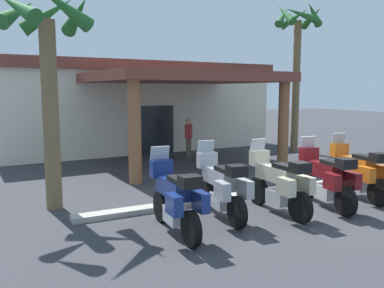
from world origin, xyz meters
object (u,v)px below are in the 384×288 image
(pedestrian, at_px, (189,135))
(palm_tree_near_portico, at_px, (297,42))
(motel_building, at_px, (132,104))
(motorcycle_maroon, at_px, (326,178))
(motorcycle_orange, at_px, (358,172))
(palm_tree_roadside, at_px, (47,53))
(motorcycle_blue, at_px, (175,198))
(motorcycle_cream, at_px, (279,183))
(motorcycle_silver, at_px, (221,186))

(pedestrian, distance_m, palm_tree_near_portico, 6.39)
(motel_building, relative_size, motorcycle_maroon, 6.00)
(palm_tree_near_portico, bearing_deg, motorcycle_orange, -120.38)
(motel_building, relative_size, palm_tree_roadside, 2.59)
(motorcycle_maroon, distance_m, palm_tree_near_portico, 9.94)
(motorcycle_blue, distance_m, motorcycle_cream, 2.63)
(motorcycle_silver, xyz_separation_m, pedestrian, (3.08, 7.55, 0.23))
(motel_building, height_order, palm_tree_near_portico, palm_tree_near_portico)
(motorcycle_orange, height_order, palm_tree_roadside, palm_tree_roadside)
(palm_tree_near_portico, relative_size, palm_tree_roadside, 1.30)
(motorcycle_cream, distance_m, palm_tree_roadside, 5.96)
(pedestrian, bearing_deg, motorcycle_blue, -67.45)
(motorcycle_blue, bearing_deg, palm_tree_near_portico, -48.84)
(palm_tree_roadside, bearing_deg, motorcycle_silver, -38.14)
(motorcycle_blue, height_order, palm_tree_near_portico, palm_tree_near_portico)
(motorcycle_silver, relative_size, palm_tree_near_portico, 0.33)
(motorcycle_maroon, relative_size, palm_tree_near_portico, 0.33)
(motorcycle_silver, bearing_deg, motorcycle_blue, 115.36)
(pedestrian, bearing_deg, motorcycle_orange, -32.37)
(motorcycle_maroon, bearing_deg, palm_tree_roadside, 74.84)
(motorcycle_silver, bearing_deg, motorcycle_orange, -87.23)
(motorcycle_maroon, distance_m, pedestrian, 8.03)
(motorcycle_blue, relative_size, pedestrian, 1.38)
(pedestrian, bearing_deg, palm_tree_roadside, -89.14)
(pedestrian, relative_size, palm_tree_roadside, 0.32)
(palm_tree_roadside, bearing_deg, motorcycle_orange, -20.93)
(motorcycle_maroon, height_order, pedestrian, same)
(motel_building, xyz_separation_m, palm_tree_near_portico, (5.99, -4.84, 2.77))
(motorcycle_blue, xyz_separation_m, motorcycle_orange, (5.26, 0.19, 0.00))
(motorcycle_maroon, xyz_separation_m, palm_tree_near_portico, (5.43, 7.22, 4.16))
(motorcycle_blue, height_order, motorcycle_orange, same)
(pedestrian, xyz_separation_m, palm_tree_near_portico, (4.98, -0.79, 3.93))
(palm_tree_near_portico, bearing_deg, motorcycle_silver, -140.00)
(motorcycle_silver, xyz_separation_m, palm_tree_near_portico, (8.06, 6.76, 4.16))
(motorcycle_blue, xyz_separation_m, motorcycle_cream, (2.63, 0.13, 0.00))
(motorcycle_cream, distance_m, motorcycle_maroon, 1.32)
(motorcycle_blue, bearing_deg, motorcycle_cream, -83.61)
(motorcycle_cream, distance_m, motorcycle_orange, 2.63)
(motorcycle_cream, bearing_deg, motorcycle_maroon, -93.15)
(motorcycle_cream, bearing_deg, motel_building, -0.91)
(motorcycle_maroon, bearing_deg, motorcycle_silver, 91.79)
(motorcycle_blue, distance_m, pedestrian, 9.13)
(palm_tree_near_portico, bearing_deg, motel_building, 141.06)
(motorcycle_maroon, relative_size, pedestrian, 1.36)
(motorcycle_blue, relative_size, motorcycle_cream, 1.00)
(palm_tree_roadside, bearing_deg, motel_building, 60.49)
(motel_building, relative_size, pedestrian, 8.19)
(motorcycle_blue, xyz_separation_m, palm_tree_roadside, (-1.80, 2.89, 2.88))
(motorcycle_silver, relative_size, palm_tree_roadside, 0.44)
(palm_tree_near_portico, bearing_deg, motorcycle_maroon, -126.95)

